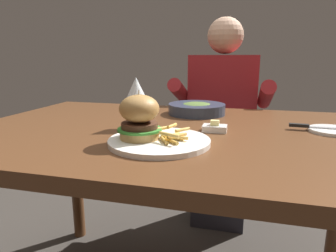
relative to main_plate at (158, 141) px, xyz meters
name	(u,v)px	position (x,y,z in m)	size (l,w,h in m)	color
dining_table	(175,152)	(0.00, 0.18, -0.09)	(1.39, 0.90, 0.74)	#56331C
main_plate	(158,141)	(0.00, 0.00, 0.00)	(0.28, 0.28, 0.01)	white
burger_sandwich	(139,117)	(-0.05, -0.01, 0.07)	(0.12, 0.12, 0.13)	tan
fries_pile	(172,135)	(0.04, 0.00, 0.02)	(0.10, 0.12, 0.03)	#E0B251
wine_glass	(136,90)	(-0.12, 0.16, 0.12)	(0.07, 0.07, 0.17)	silver
bread_plate	(333,131)	(0.50, 0.26, 0.00)	(0.15, 0.15, 0.01)	white
table_knife	(316,127)	(0.45, 0.26, 0.01)	(0.20, 0.02, 0.01)	silver
butter_dish	(215,128)	(0.13, 0.18, 0.00)	(0.08, 0.05, 0.04)	white
soup_bowl	(197,108)	(0.03, 0.46, 0.02)	(0.23, 0.23, 0.05)	#2D384C
diner_person	(221,131)	(0.10, 0.91, -0.18)	(0.51, 0.36, 1.18)	#282833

